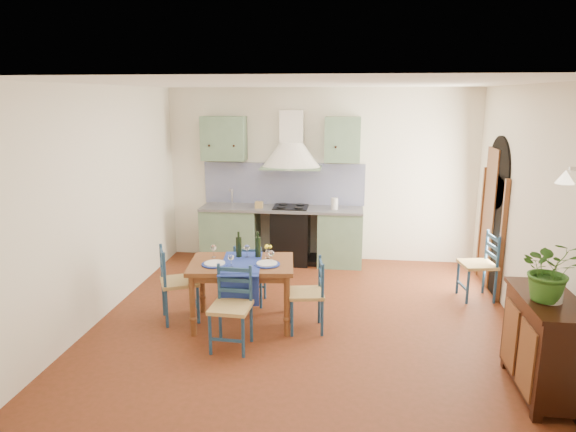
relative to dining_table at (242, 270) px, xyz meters
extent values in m
plane|color=#4F2611|center=(0.75, 0.20, -0.68)|extent=(5.00, 5.00, 0.00)
cube|color=silver|center=(0.75, 2.70, 0.72)|extent=(5.00, 0.04, 2.80)
cube|color=slate|center=(-0.70, 2.39, -0.24)|extent=(0.90, 0.60, 0.88)
cube|color=slate|center=(1.10, 2.39, -0.24)|extent=(0.70, 0.60, 0.88)
cube|color=black|center=(0.30, 2.39, -0.24)|extent=(0.60, 0.58, 0.88)
cube|color=slate|center=(0.15, 2.39, 0.22)|extent=(2.60, 0.64, 0.04)
cube|color=silver|center=(-0.70, 2.39, 0.22)|extent=(0.45, 0.40, 0.03)
cylinder|color=silver|center=(-0.70, 2.57, 0.37)|extent=(0.02, 0.02, 0.26)
cube|color=black|center=(0.30, 2.39, 0.25)|extent=(0.55, 0.48, 0.02)
cube|color=black|center=(0.15, 2.44, -0.64)|extent=(2.60, 0.50, 0.08)
cube|color=#0A135A|center=(0.15, 2.66, 0.58)|extent=(2.65, 0.05, 0.68)
cube|color=slate|center=(-0.80, 2.52, 1.32)|extent=(0.70, 0.34, 0.70)
cube|color=slate|center=(1.10, 2.52, 1.32)|extent=(0.55, 0.34, 0.70)
cone|color=silver|center=(0.30, 2.45, 1.07)|extent=(0.96, 0.96, 0.40)
cube|color=silver|center=(0.30, 2.54, 1.52)|extent=(0.36, 0.30, 0.50)
cube|color=silver|center=(3.25, 0.20, 0.72)|extent=(0.04, 5.00, 2.80)
cube|color=black|center=(3.23, 1.60, 0.15)|extent=(0.03, 1.00, 1.65)
cylinder|color=black|center=(3.23, 1.60, 0.97)|extent=(0.03, 1.00, 1.00)
cube|color=brown|center=(3.21, 1.06, 0.15)|extent=(0.06, 0.06, 1.65)
cube|color=brown|center=(3.21, 2.14, 0.15)|extent=(0.06, 0.06, 1.65)
cube|color=brown|center=(3.22, 1.82, 0.30)|extent=(0.04, 0.55, 1.96)
cone|color=#FFEDC6|center=(3.09, -0.93, 1.30)|extent=(0.16, 0.16, 0.12)
cube|color=silver|center=(-1.75, 0.20, 0.72)|extent=(0.04, 5.00, 2.80)
cube|color=white|center=(0.75, 0.20, 2.13)|extent=(5.00, 5.00, 0.01)
cube|color=brown|center=(0.00, 0.00, 0.06)|extent=(1.29, 0.94, 0.05)
cube|color=brown|center=(0.00, 0.00, -0.01)|extent=(1.16, 0.81, 0.08)
cylinder|color=brown|center=(-0.49, -0.39, -0.32)|extent=(0.07, 0.07, 0.71)
cylinder|color=brown|center=(-0.57, 0.27, -0.32)|extent=(0.07, 0.07, 0.71)
cylinder|color=brown|center=(0.56, -0.26, -0.32)|extent=(0.07, 0.07, 0.71)
cylinder|color=brown|center=(0.48, 0.40, -0.32)|extent=(0.07, 0.07, 0.71)
cube|color=navy|center=(0.00, -0.05, 0.09)|extent=(0.56, 0.95, 0.01)
cube|color=navy|center=(0.04, -0.40, -0.10)|extent=(0.45, 0.07, 0.38)
cylinder|color=navy|center=(-0.29, -0.13, 0.10)|extent=(0.30, 0.30, 0.01)
cylinder|color=silver|center=(-0.29, -0.13, 0.11)|extent=(0.24, 0.24, 0.01)
cylinder|color=navy|center=(0.31, -0.06, 0.10)|extent=(0.30, 0.30, 0.01)
cylinder|color=silver|center=(0.31, -0.06, 0.11)|extent=(0.24, 0.24, 0.01)
cylinder|color=black|center=(-0.08, 0.20, 0.24)|extent=(0.07, 0.07, 0.32)
cylinder|color=black|center=(0.15, 0.23, 0.24)|extent=(0.07, 0.07, 0.32)
cylinder|color=white|center=(0.28, 0.19, 0.14)|extent=(0.05, 0.05, 0.10)
sphere|color=yellow|center=(0.28, 0.19, 0.23)|extent=(0.10, 0.10, 0.10)
cylinder|color=navy|center=(-0.18, -0.80, -0.45)|extent=(0.04, 0.04, 0.46)
cylinder|color=navy|center=(-0.17, -0.44, -0.23)|extent=(0.04, 0.04, 0.89)
cylinder|color=navy|center=(0.17, -0.81, -0.45)|extent=(0.04, 0.04, 0.46)
cylinder|color=navy|center=(0.19, -0.46, -0.23)|extent=(0.04, 0.04, 0.89)
cube|color=tan|center=(0.00, -0.63, -0.21)|extent=(0.44, 0.44, 0.04)
cube|color=navy|center=(0.01, -0.45, -0.08)|extent=(0.38, 0.04, 0.04)
cube|color=navy|center=(0.01, -0.45, 0.03)|extent=(0.38, 0.04, 0.04)
cube|color=navy|center=(0.01, -0.45, 0.15)|extent=(0.38, 0.04, 0.04)
cube|color=navy|center=(-0.01, -0.81, -0.50)|extent=(0.36, 0.05, 0.02)
cylinder|color=navy|center=(0.13, 0.79, -0.47)|extent=(0.03, 0.03, 0.42)
cylinder|color=navy|center=(0.14, 0.46, -0.27)|extent=(0.03, 0.03, 0.82)
cylinder|color=navy|center=(-0.19, 0.79, -0.47)|extent=(0.03, 0.03, 0.42)
cylinder|color=navy|center=(-0.19, 0.46, -0.27)|extent=(0.03, 0.03, 0.82)
cube|color=tan|center=(-0.03, 0.63, -0.25)|extent=(0.39, 0.39, 0.04)
cube|color=navy|center=(-0.03, 0.46, -0.13)|extent=(0.35, 0.03, 0.04)
cube|color=navy|center=(-0.03, 0.46, -0.02)|extent=(0.35, 0.03, 0.04)
cube|color=navy|center=(-0.03, 0.46, 0.09)|extent=(0.35, 0.03, 0.04)
cube|color=navy|center=(-0.03, 0.79, -0.51)|extent=(0.33, 0.03, 0.02)
cylinder|color=navy|center=(-0.53, -0.07, -0.44)|extent=(0.04, 0.04, 0.47)
cylinder|color=navy|center=(-0.86, -0.22, -0.22)|extent=(0.04, 0.04, 0.92)
cylinder|color=navy|center=(-0.69, 0.27, -0.44)|extent=(0.04, 0.04, 0.47)
cylinder|color=navy|center=(-1.02, 0.11, -0.22)|extent=(0.04, 0.04, 0.92)
cube|color=tan|center=(-0.78, 0.02, -0.19)|extent=(0.57, 0.57, 0.04)
cube|color=navy|center=(-0.94, -0.06, -0.06)|extent=(0.19, 0.36, 0.05)
cube|color=navy|center=(-0.94, -0.06, 0.06)|extent=(0.19, 0.36, 0.05)
cube|color=navy|center=(-0.94, -0.06, 0.18)|extent=(0.19, 0.36, 0.05)
cube|color=navy|center=(-0.61, 0.10, -0.49)|extent=(0.19, 0.35, 0.03)
cylinder|color=navy|center=(0.57, 0.06, -0.46)|extent=(0.03, 0.03, 0.44)
cylinder|color=navy|center=(0.91, 0.11, -0.25)|extent=(0.03, 0.03, 0.85)
cylinder|color=navy|center=(0.62, -0.28, -0.46)|extent=(0.03, 0.03, 0.44)
cylinder|color=navy|center=(0.96, -0.22, -0.25)|extent=(0.03, 0.03, 0.85)
cube|color=tan|center=(0.76, -0.08, -0.23)|extent=(0.46, 0.46, 0.04)
cube|color=navy|center=(0.93, -0.05, -0.11)|extent=(0.08, 0.36, 0.04)
cube|color=navy|center=(0.93, -0.05, 0.00)|extent=(0.08, 0.36, 0.04)
cube|color=navy|center=(0.93, -0.05, 0.12)|extent=(0.08, 0.36, 0.04)
cube|color=navy|center=(0.60, -0.11, -0.51)|extent=(0.08, 0.34, 0.02)
cylinder|color=navy|center=(2.74, 1.29, -0.45)|extent=(0.04, 0.04, 0.46)
cylinder|color=navy|center=(3.10, 1.35, -0.22)|extent=(0.04, 0.04, 0.91)
cylinder|color=navy|center=(2.80, 0.93, -0.45)|extent=(0.04, 0.04, 0.46)
cylinder|color=navy|center=(3.16, 0.99, -0.22)|extent=(0.04, 0.04, 0.91)
cube|color=tan|center=(2.95, 1.14, -0.20)|extent=(0.49, 0.49, 0.04)
cube|color=navy|center=(3.13, 1.17, -0.07)|extent=(0.09, 0.38, 0.05)
cube|color=navy|center=(3.13, 1.17, 0.05)|extent=(0.09, 0.38, 0.05)
cube|color=navy|center=(3.13, 1.17, 0.17)|extent=(0.09, 0.38, 0.05)
cube|color=navy|center=(2.77, 1.11, -0.50)|extent=(0.09, 0.36, 0.03)
cube|color=black|center=(3.01, -1.13, -0.19)|extent=(0.45, 1.00, 0.82)
cube|color=black|center=(3.01, -1.13, 0.24)|extent=(0.50, 1.05, 0.04)
cube|color=brown|center=(2.78, -1.36, -0.23)|extent=(0.02, 0.38, 0.63)
cube|color=brown|center=(2.78, -0.90, -0.23)|extent=(0.02, 0.38, 0.63)
cube|color=black|center=(2.84, -1.57, -0.64)|extent=(0.08, 0.08, 0.08)
cube|color=black|center=(2.84, -0.69, -0.64)|extent=(0.08, 0.08, 0.08)
cube|color=black|center=(3.19, -0.69, -0.64)|extent=(0.08, 0.08, 0.08)
imported|color=#2C5B1C|center=(2.96, -1.20, 0.53)|extent=(0.54, 0.47, 0.56)
camera|label=1|loc=(1.23, -5.61, 1.99)|focal=32.00mm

